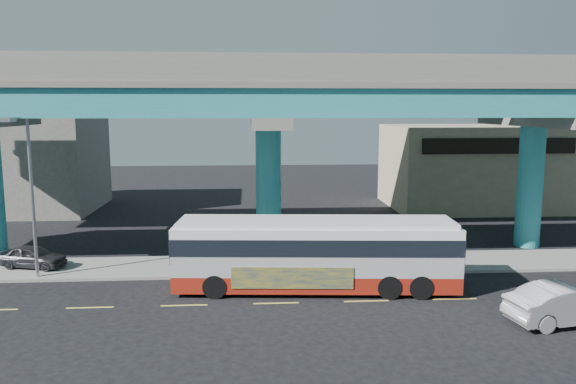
{
  "coord_description": "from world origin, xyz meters",
  "views": [
    {
      "loc": [
        -1.1,
        -23.86,
        8.47
      ],
      "look_at": [
        0.81,
        4.0,
        4.29
      ],
      "focal_mm": 35.0,
      "sensor_mm": 36.0,
      "label": 1
    }
  ],
  "objects": [
    {
      "name": "viaduct",
      "position": [
        -0.0,
        9.11,
        9.14
      ],
      "size": [
        52.0,
        12.4,
        11.7
      ],
      "color": "teal",
      "rests_on": "ground"
    },
    {
      "name": "sidewalk",
      "position": [
        0.0,
        5.5,
        0.07
      ],
      "size": [
        70.0,
        4.0,
        0.15
      ],
      "primitive_type": "cube",
      "color": "gray",
      "rests_on": "ground"
    },
    {
      "name": "sedan",
      "position": [
        11.37,
        -3.4,
        0.8
      ],
      "size": [
        3.27,
        5.39,
        1.59
      ],
      "primitive_type": "imported",
      "rotation": [
        0.0,
        0.0,
        1.74
      ],
      "color": "#A7A7AC",
      "rests_on": "ground"
    },
    {
      "name": "parked_car",
      "position": [
        -12.55,
        5.66,
        0.74
      ],
      "size": [
        3.09,
        4.16,
        1.19
      ],
      "primitive_type": "imported",
      "rotation": [
        0.0,
        0.0,
        1.32
      ],
      "color": "#2B2B2F",
      "rests_on": "sidewalk"
    },
    {
      "name": "stop_sign",
      "position": [
        7.11,
        4.18,
        2.12
      ],
      "size": [
        0.62,
        0.57,
        2.72
      ],
      "rotation": [
        0.0,
        0.0,
        0.35
      ],
      "color": "gray",
      "rests_on": "sidewalk"
    },
    {
      "name": "ground",
      "position": [
        0.0,
        0.0,
        0.0
      ],
      "size": [
        120.0,
        120.0,
        0.0
      ],
      "primitive_type": "plane",
      "color": "black",
      "rests_on": "ground"
    },
    {
      "name": "transit_bus",
      "position": [
        1.94,
        1.43,
        1.85
      ],
      "size": [
        13.3,
        3.86,
        3.37
      ],
      "rotation": [
        0.0,
        0.0,
        -0.08
      ],
      "color": "maroon",
      "rests_on": "ground"
    },
    {
      "name": "building_beige",
      "position": [
        18.0,
        22.98,
        3.51
      ],
      "size": [
        14.0,
        10.23,
        7.0
      ],
      "color": "tan",
      "rests_on": "ground"
    },
    {
      "name": "lane_markings",
      "position": [
        -0.0,
        -0.3,
        0.01
      ],
      "size": [
        58.0,
        0.12,
        0.01
      ],
      "color": "#D8C64C",
      "rests_on": "ground"
    },
    {
      "name": "building_concrete",
      "position": [
        -20.0,
        24.0,
        4.5
      ],
      "size": [
        12.0,
        10.0,
        9.0
      ],
      "primitive_type": "cube",
      "color": "gray",
      "rests_on": "ground"
    },
    {
      "name": "street_lamp",
      "position": [
        -11.73,
        3.43,
        5.38
      ],
      "size": [
        0.5,
        2.61,
        8.08
      ],
      "color": "gray",
      "rests_on": "sidewalk"
    }
  ]
}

